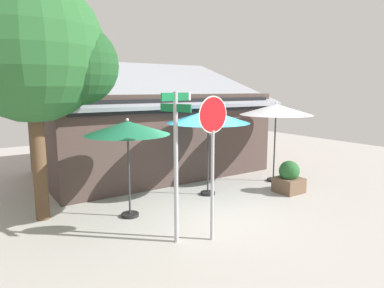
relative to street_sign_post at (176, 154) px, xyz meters
The scene contains 9 objects.
ground_plane 2.88m from the street_sign_post, 33.27° to the left, with size 28.00×28.00×0.10m, color #ADA8A0.
cafe_building 6.49m from the street_sign_post, 67.98° to the left, with size 8.44×5.36×4.35m.
street_sign_post is the anchor object (origin of this frame).
stop_sign 0.79m from the street_sign_post, 25.90° to the right, with size 0.76×0.09×3.06m.
patio_umbrella_forest_green_left 1.94m from the street_sign_post, 97.07° to the left, with size 2.08×2.08×2.50m.
patio_umbrella_teal_center 3.39m from the street_sign_post, 42.31° to the left, with size 2.47×2.47×2.65m.
patio_umbrella_ivory_right 5.79m from the street_sign_post, 22.70° to the left, with size 2.46×2.46×2.76m.
shade_tree 4.08m from the street_sign_post, 124.29° to the left, with size 3.58×3.39×5.79m.
sidewalk_planter 5.05m from the street_sign_post, 12.47° to the left, with size 0.76×0.76×1.00m.
Camera 1 is at (-5.25, -6.97, 3.20)m, focal length 31.73 mm.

